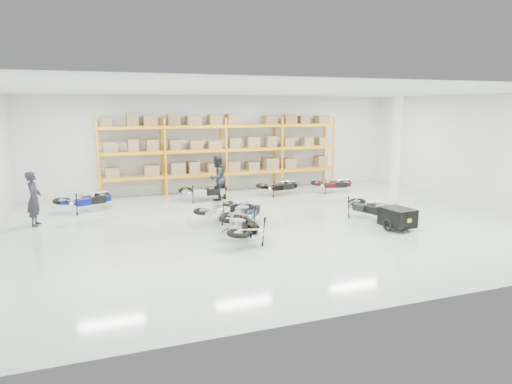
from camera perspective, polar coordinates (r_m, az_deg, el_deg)
name	(u,v)px	position (r m, az deg, el deg)	size (l,w,h in m)	color
room	(277,159)	(15.47, 2.59, 4.13)	(18.00, 18.00, 18.00)	#A6B9A6
pallet_rack	(224,144)	(21.53, -4.07, 5.97)	(11.28, 0.98, 3.62)	orange
structural_column	(396,153)	(18.50, 17.05, 4.74)	(0.25, 0.25, 4.50)	white
moto_blue_centre	(245,209)	(15.58, -1.43, -2.12)	(0.82, 1.84, 1.13)	#07184A
moto_silver_left	(220,206)	(16.20, -4.55, -1.71)	(0.79, 1.78, 1.09)	silver
moto_black_far_left	(242,222)	(13.62, -1.81, -3.79)	(0.89, 1.99, 1.22)	black
moto_touring_right	(370,203)	(16.90, 14.02, -1.38)	(0.84, 1.88, 1.15)	black
trailer	(397,217)	(15.67, 17.26, -3.06)	(0.93, 1.75, 0.72)	black
moto_back_a	(85,196)	(18.77, -20.59, -0.52)	(0.86, 1.93, 1.18)	navy
moto_back_b	(204,188)	(19.65, -6.54, 0.48)	(0.82, 1.84, 1.12)	#9EA1A7
moto_back_c	(279,183)	(20.87, 2.83, 1.07)	(0.78, 1.76, 1.07)	black
moto_back_d	(333,181)	(21.79, 9.55, 1.31)	(0.76, 1.71, 1.04)	#450D11
person_left	(34,199)	(17.15, -26.01, -0.76)	(0.68, 0.45, 1.86)	#22212A
person_back	(217,178)	(19.74, -4.88, 1.77)	(0.95, 0.74, 1.94)	black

